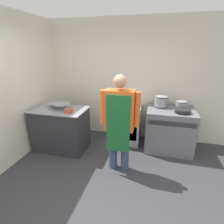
% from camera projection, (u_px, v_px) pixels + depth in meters
% --- Properties ---
extents(ground_plane, '(14.00, 14.00, 0.00)m').
position_uv_depth(ground_plane, '(90.00, 198.00, 2.54)').
color(ground_plane, '#38383D').
extents(wall_back, '(8.00, 0.05, 2.70)m').
position_uv_depth(wall_back, '(121.00, 81.00, 4.05)').
color(wall_back, silver).
rests_on(wall_back, ground_plane).
extents(wall_left, '(0.05, 8.00, 2.70)m').
position_uv_depth(wall_left, '(23.00, 87.00, 3.38)').
color(wall_left, silver).
rests_on(wall_left, ground_plane).
extents(prep_counter, '(1.11, 0.68, 0.89)m').
position_uv_depth(prep_counter, '(61.00, 129.00, 3.70)').
color(prep_counter, '#2D2D33').
rests_on(prep_counter, ground_plane).
extents(stove, '(0.95, 0.74, 0.91)m').
position_uv_depth(stove, '(169.00, 129.00, 3.69)').
color(stove, slate).
rests_on(stove, ground_plane).
extents(fridge_unit, '(0.58, 0.58, 0.84)m').
position_uv_depth(fridge_unit, '(127.00, 124.00, 4.00)').
color(fridge_unit, '#A8ADB2').
rests_on(fridge_unit, ground_plane).
extents(person_cook, '(0.65, 0.24, 1.69)m').
position_uv_depth(person_cook, '(119.00, 119.00, 2.86)').
color(person_cook, '#38476B').
rests_on(person_cook, ground_plane).
extents(mixing_bowl, '(0.36, 0.36, 0.11)m').
position_uv_depth(mixing_bowl, '(62.00, 106.00, 3.53)').
color(mixing_bowl, gray).
rests_on(mixing_bowl, prep_counter).
extents(small_bowl, '(0.23, 0.23, 0.08)m').
position_uv_depth(small_bowl, '(54.00, 105.00, 3.66)').
color(small_bowl, gray).
rests_on(small_bowl, prep_counter).
extents(plastic_tub, '(0.12, 0.12, 0.08)m').
position_uv_depth(plastic_tub, '(69.00, 111.00, 3.33)').
color(plastic_tub, '#B24C3F').
rests_on(plastic_tub, prep_counter).
extents(stock_pot, '(0.27, 0.27, 0.24)m').
position_uv_depth(stock_pot, '(161.00, 101.00, 3.66)').
color(stock_pot, gray).
rests_on(stock_pot, stove).
extents(saute_pan, '(0.31, 0.31, 0.06)m').
position_uv_depth(saute_pan, '(183.00, 110.00, 3.36)').
color(saute_pan, '#262628').
rests_on(saute_pan, stove).
extents(sauce_pot, '(0.23, 0.23, 0.15)m').
position_uv_depth(sauce_pot, '(181.00, 104.00, 3.58)').
color(sauce_pot, gray).
rests_on(sauce_pot, stove).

